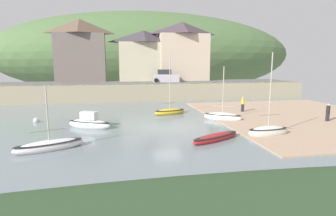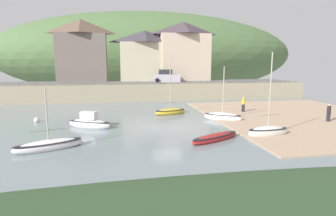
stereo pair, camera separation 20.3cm
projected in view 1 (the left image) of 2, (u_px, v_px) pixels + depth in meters
The scene contains 16 objects.
ground at pixel (226, 163), 14.78m from camera, with size 48.00×41.00×0.61m.
quay_seawall at pixel (146, 91), 40.60m from camera, with size 48.00×9.40×2.40m.
hillside_backdrop at pixel (146, 54), 76.94m from camera, with size 80.00×44.00×21.70m.
waterfront_building_left at pixel (80, 50), 45.35m from camera, with size 8.08×4.32×9.89m.
waterfront_building_centre at pixel (144, 55), 47.33m from camera, with size 8.60×5.20×8.31m.
waterfront_building_right at pixel (182, 51), 48.41m from camera, with size 8.52×5.77×9.85m.
rowboat_small_beached at pixel (222, 117), 26.79m from camera, with size 3.61×2.87×5.27m.
dinghy_open_wooden at pixel (216, 138), 19.75m from camera, with size 4.37×2.95×0.63m.
sailboat_white_hull at pixel (89, 123), 23.58m from camera, with size 3.91×2.66×1.58m.
sailboat_tall_mast at pixel (268, 131), 20.93m from camera, with size 3.38×1.36×6.36m.
sailboat_far_left at pixel (170, 111), 29.88m from camera, with size 3.76×2.31×6.28m.
fishing_boat_green at pixel (49, 146), 17.60m from camera, with size 4.34×2.75×4.22m.
parked_car_near_slipway at pixel (166, 77), 44.04m from camera, with size 4.27×2.16×1.95m.
person_on_slipway at pixel (243, 104), 30.66m from camera, with size 0.34×0.34×1.62m.
person_near_water at pixel (328, 112), 25.65m from camera, with size 0.34×0.34×1.62m.
mooring_buoy at pixel (36, 120), 25.78m from camera, with size 0.52×0.52×0.52m.
Camera 1 is at (-4.19, -22.88, 5.41)m, focal length 30.04 mm.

